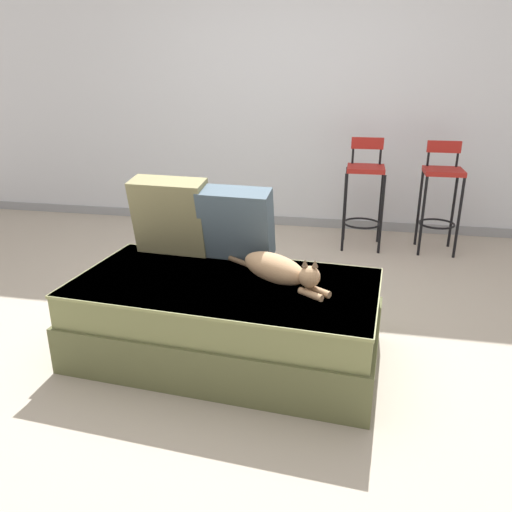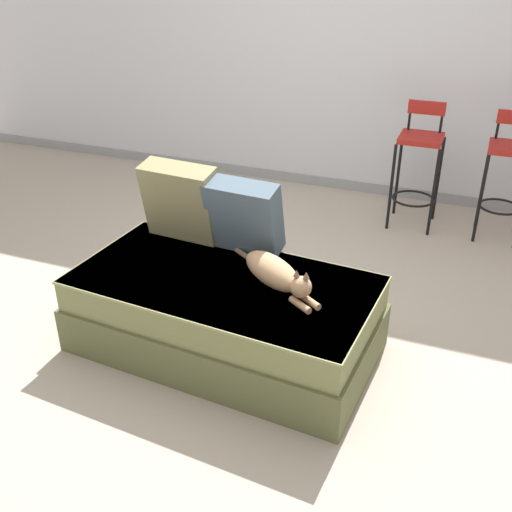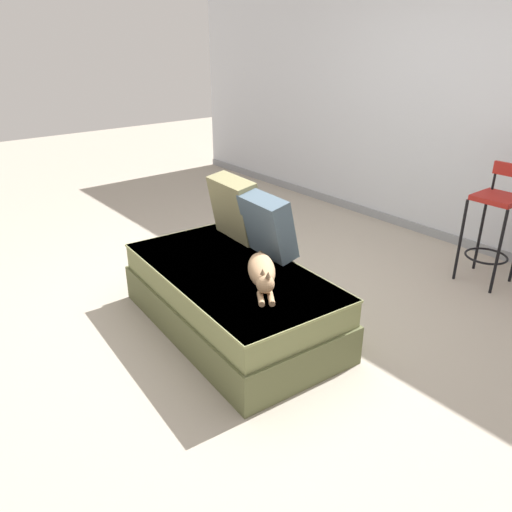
{
  "view_description": "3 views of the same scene",
  "coord_description": "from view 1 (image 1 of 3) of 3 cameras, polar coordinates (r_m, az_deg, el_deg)",
  "views": [
    {
      "loc": [
        0.65,
        -2.79,
        1.51
      ],
      "look_at": [
        0.15,
        -0.3,
        0.57
      ],
      "focal_mm": 35.0,
      "sensor_mm": 36.0,
      "label": 1
    },
    {
      "loc": [
        1.17,
        -2.92,
        2.09
      ],
      "look_at": [
        0.15,
        -0.3,
        0.57
      ],
      "focal_mm": 42.0,
      "sensor_mm": 36.0,
      "label": 2
    },
    {
      "loc": [
        2.44,
        -2.16,
        1.89
      ],
      "look_at": [
        0.15,
        -0.3,
        0.57
      ],
      "focal_mm": 35.0,
      "sensor_mm": 36.0,
      "label": 3
    }
  ],
  "objects": [
    {
      "name": "ground_plane",
      "position": [
        3.23,
        -1.57,
        -7.5
      ],
      "size": [
        16.0,
        16.0,
        0.0
      ],
      "primitive_type": "plane",
      "color": "#A89E8E",
      "rests_on": "ground"
    },
    {
      "name": "wall_back_panel",
      "position": [
        5.08,
        4.22,
        17.91
      ],
      "size": [
        8.0,
        0.1,
        2.6
      ],
      "primitive_type": "cube",
      "color": "silver",
      "rests_on": "ground"
    },
    {
      "name": "wall_baseboard_trim",
      "position": [
        5.23,
        3.79,
        4.02
      ],
      "size": [
        8.0,
        0.02,
        0.09
      ],
      "primitive_type": "cube",
      "color": "gray",
      "rests_on": "ground"
    },
    {
      "name": "couch",
      "position": [
        2.78,
        -3.46,
        -7.09
      ],
      "size": [
        1.71,
        0.99,
        0.45
      ],
      "color": "brown",
      "rests_on": "ground"
    },
    {
      "name": "throw_pillow_corner",
      "position": [
        3.07,
        -9.65,
        4.53
      ],
      "size": [
        0.47,
        0.28,
        0.48
      ],
      "color": "#847F56",
      "rests_on": "couch"
    },
    {
      "name": "throw_pillow_middle",
      "position": [
        2.93,
        -2.27,
        3.72
      ],
      "size": [
        0.44,
        0.28,
        0.45
      ],
      "color": "#4C6070",
      "rests_on": "couch"
    },
    {
      "name": "cat",
      "position": [
        2.64,
        2.58,
        -1.54
      ],
      "size": [
        0.63,
        0.49,
        0.19
      ],
      "color": "tan",
      "rests_on": "couch"
    },
    {
      "name": "bar_stool_near_window",
      "position": [
        4.56,
        12.29,
        7.77
      ],
      "size": [
        0.34,
        0.34,
        0.97
      ],
      "color": "black",
      "rests_on": "ground"
    },
    {
      "name": "bar_stool_by_doorway",
      "position": [
        4.61,
        20.4,
        7.32
      ],
      "size": [
        0.32,
        0.32,
        0.95
      ],
      "color": "black",
      "rests_on": "ground"
    }
  ]
}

